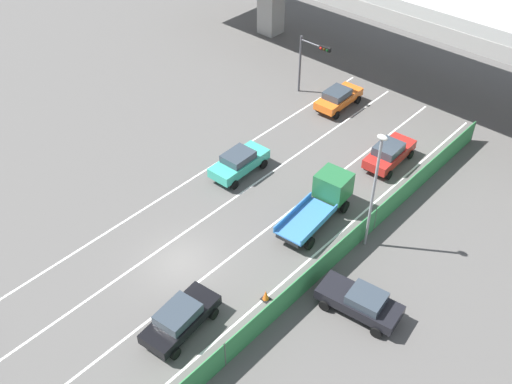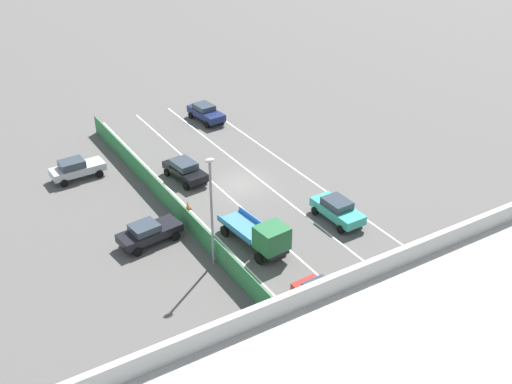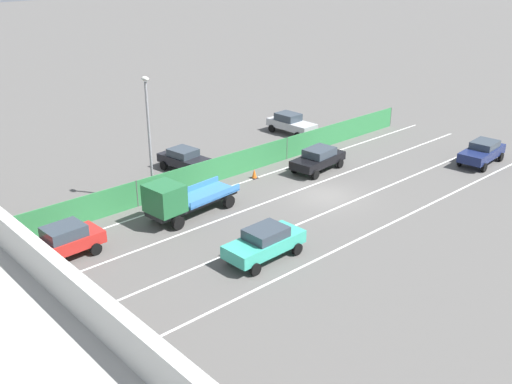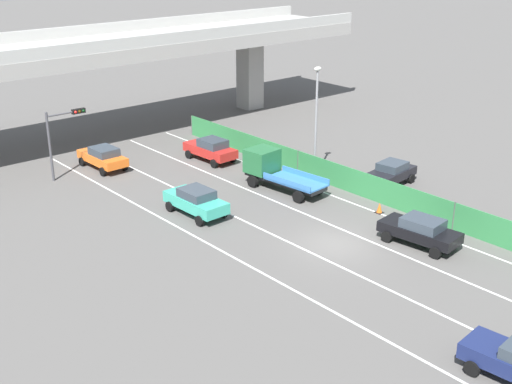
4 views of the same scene
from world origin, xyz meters
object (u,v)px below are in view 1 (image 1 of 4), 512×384
at_px(street_lamp, 375,183).
at_px(traffic_cone, 266,295).
at_px(traffic_light, 310,56).
at_px(parked_sedan_dark, 361,301).
at_px(car_taxi_teal, 239,162).
at_px(car_sedan_red, 389,153).
at_px(car_sedan_black, 180,318).
at_px(flatbed_truck_blue, 325,198).
at_px(car_taxi_orange, 338,97).

height_order(street_lamp, traffic_cone, street_lamp).
height_order(traffic_light, street_lamp, street_lamp).
relative_size(parked_sedan_dark, traffic_cone, 6.93).
xyz_separation_m(car_taxi_teal, traffic_light, (-2.96, 11.33, 2.54)).
bearing_deg(car_sedan_red, car_sedan_black, -90.54).
bearing_deg(traffic_cone, car_sedan_black, -113.50).
distance_m(flatbed_truck_blue, parked_sedan_dark, 7.96).
xyz_separation_m(car_sedan_black, street_lamp, (3.47, 11.54, 3.78)).
bearing_deg(parked_sedan_dark, traffic_light, 135.20).
bearing_deg(car_taxi_teal, street_lamp, 0.22).
relative_size(car_sedan_red, street_lamp, 0.58).
bearing_deg(flatbed_truck_blue, traffic_cone, -75.88).
bearing_deg(traffic_light, car_taxi_orange, 1.49).
height_order(traffic_light, traffic_cone, traffic_light).
bearing_deg(flatbed_truck_blue, street_lamp, -8.43).
xyz_separation_m(car_taxi_orange, car_sedan_black, (6.84, -22.91, -0.00)).
height_order(car_sedan_red, street_lamp, street_lamp).
distance_m(car_taxi_orange, traffic_cone, 20.49).
distance_m(traffic_light, traffic_cone, 22.05).
distance_m(car_sedan_red, traffic_cone, 14.93).
bearing_deg(street_lamp, traffic_light, 139.52).
height_order(car_sedan_red, parked_sedan_dark, car_sedan_red).
relative_size(traffic_light, traffic_cone, 7.33).
bearing_deg(car_sedan_red, traffic_cone, -83.36).
distance_m(car_taxi_orange, traffic_light, 3.89).
relative_size(parked_sedan_dark, traffic_light, 0.95).
bearing_deg(street_lamp, car_taxi_teal, -179.78).
bearing_deg(car_sedan_black, car_taxi_orange, 106.62).
height_order(car_taxi_teal, flatbed_truck_blue, flatbed_truck_blue).
bearing_deg(car_taxi_orange, flatbed_truck_blue, -57.88).
bearing_deg(parked_sedan_dark, car_taxi_teal, 160.98).
bearing_deg(car_sedan_red, parked_sedan_dark, -63.89).
distance_m(flatbed_truck_blue, traffic_light, 14.69).
xyz_separation_m(car_sedan_red, street_lamp, (3.29, -7.67, 3.74)).
bearing_deg(street_lamp, car_taxi_orange, 132.21).
bearing_deg(traffic_light, street_lamp, -40.48).
bearing_deg(street_lamp, car_sedan_red, 113.25).
bearing_deg(car_taxi_orange, car_sedan_black, -73.38).
bearing_deg(traffic_light, parked_sedan_dark, -44.80).
xyz_separation_m(car_sedan_red, car_taxi_teal, (-6.97, -7.71, -0.01)).
relative_size(car_taxi_orange, car_taxi_teal, 1.00).
distance_m(parked_sedan_dark, street_lamp, 6.47).
bearing_deg(car_taxi_teal, car_sedan_black, -59.43).
bearing_deg(car_taxi_orange, parked_sedan_dark, -50.72).
relative_size(street_lamp, traffic_cone, 11.71).
bearing_deg(car_sedan_red, street_lamp, -66.75).
distance_m(car_sedan_black, street_lamp, 12.63).
height_order(car_taxi_orange, flatbed_truck_blue, flatbed_truck_blue).
bearing_deg(car_taxi_orange, traffic_light, -178.51).
bearing_deg(car_taxi_teal, car_taxi_orange, 90.22).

